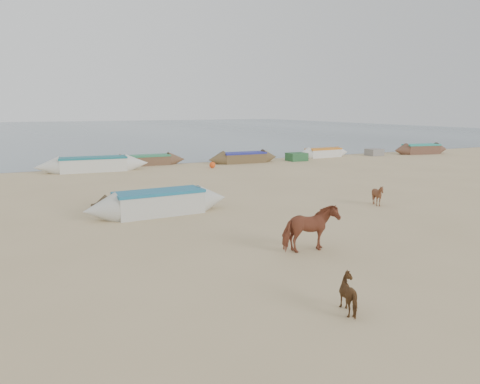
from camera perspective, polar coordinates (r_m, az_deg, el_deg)
name	(u,v)px	position (r m, az deg, el deg)	size (l,w,h in m)	color
ground	(295,243)	(15.16, 6.70, -6.15)	(140.00, 140.00, 0.00)	tan
sea	(57,130)	(94.63, -21.40, 7.00)	(160.00, 160.00, 0.00)	slate
cow_adult	(310,229)	(14.13, 8.55, -4.44)	(0.76, 1.68, 1.42)	brown
calf_front	(378,195)	(21.40, 16.44, -0.37)	(0.76, 0.86, 0.94)	#5A301C
calf_right	(353,294)	(10.36, 13.57, -12.01)	(0.78, 0.67, 0.79)	brown
near_canoe	(159,203)	(19.10, -9.81, -1.28)	(6.00, 1.27, 0.98)	beige
debris_pile	(130,198)	(21.50, -13.28, -0.74)	(3.31, 3.31, 0.53)	brown
waterline_canoes	(108,164)	(33.48, -15.82, 3.31)	(59.62, 4.42, 1.00)	brown
beach_clutter	(190,163)	(34.14, -6.13, 3.54)	(45.77, 3.17, 0.64)	#316E31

